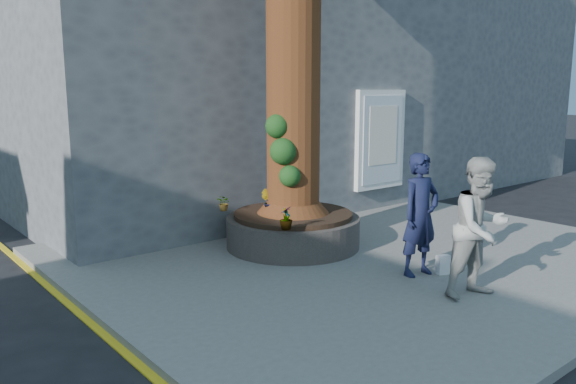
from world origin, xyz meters
TOP-DOWN VIEW (x-y plane):
  - ground at (0.00, 0.00)m, footprint 120.00×120.00m
  - pavement at (1.50, 1.00)m, footprint 9.00×8.00m
  - yellow_line at (-3.05, 1.00)m, footprint 0.10×30.00m
  - stone_shop at (2.50, 7.20)m, footprint 10.30×8.30m
  - neighbour_shop at (10.50, 7.20)m, footprint 6.00×8.00m
  - planter at (0.80, 2.00)m, footprint 2.30×2.30m
  - man at (1.25, -0.33)m, footprint 0.70×0.50m
  - woman at (1.14, -1.38)m, footprint 1.02×0.87m
  - shopping_bag at (1.55, -0.56)m, footprint 0.23×0.18m
  - plant_a at (-0.05, 1.15)m, footprint 0.21×0.19m
  - plant_b at (0.39, 2.16)m, footprint 0.31×0.32m
  - plant_c at (-0.05, 1.15)m, footprint 0.26×0.26m
  - plant_d at (-0.05, 2.85)m, footprint 0.26×0.28m

SIDE VIEW (x-z plane):
  - ground at x=0.00m, z-range 0.00..0.00m
  - yellow_line at x=-3.05m, z-range 0.00..0.01m
  - pavement at x=1.50m, z-range 0.00..0.12m
  - shopping_bag at x=1.55m, z-range 0.12..0.40m
  - planter at x=0.80m, z-range 0.11..0.71m
  - plant_d at x=-0.05m, z-range 0.72..1.00m
  - plant_a at x=-0.05m, z-range 0.72..1.05m
  - plant_c at x=-0.05m, z-range 0.72..1.07m
  - plant_b at x=0.39m, z-range 0.72..1.15m
  - man at x=1.25m, z-range 0.12..1.92m
  - woman at x=1.14m, z-range 0.12..1.96m
  - neighbour_shop at x=10.50m, z-range 0.00..6.00m
  - stone_shop at x=2.50m, z-range 0.01..6.31m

